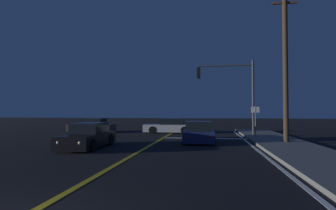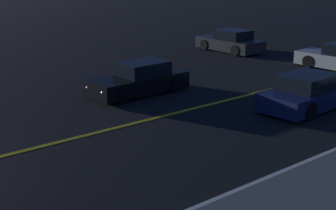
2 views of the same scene
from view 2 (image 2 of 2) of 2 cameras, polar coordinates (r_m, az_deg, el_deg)
The scene contains 5 objects.
lane_line_center at distance 17.70m, azimuth -1.13°, elevation -1.43°, with size 0.20×30.63×0.01m, color gold.
lane_line_edge_right at distance 13.90m, azimuth 13.98°, elevation -7.12°, with size 0.16×30.63×0.01m, color white.
car_parked_curb_charcoal at distance 30.77m, azimuth 7.26°, elevation 7.28°, with size 4.30×1.98×1.34m.
car_side_waiting_black at distance 20.79m, azimuth -3.36°, elevation 2.92°, with size 1.95×4.46×1.34m.
car_lead_oncoming_navy at distance 19.49m, azimuth 16.13°, elevation 1.37°, with size 2.11×4.63×1.34m.
Camera 2 is at (13.25, -1.38, 5.47)m, focal length 52.55 mm.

